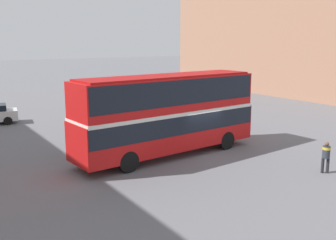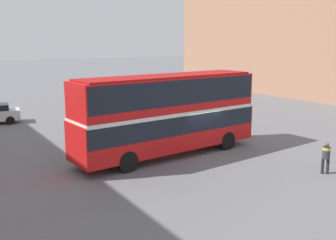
# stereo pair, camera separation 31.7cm
# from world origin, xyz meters

# --- Properties ---
(ground_plane) EXTENTS (240.00, 240.00, 0.00)m
(ground_plane) POSITION_xyz_m (0.00, 0.00, 0.00)
(ground_plane) COLOR slate
(building_row_right) EXTENTS (10.80, 39.73, 13.46)m
(building_row_right) POSITION_xyz_m (26.95, 13.39, 6.74)
(building_row_right) COLOR #9E7056
(building_row_right) RESTS_ON ground_plane
(double_decker_bus) EXTENTS (11.35, 3.43, 4.59)m
(double_decker_bus) POSITION_xyz_m (-1.79, 0.48, 2.64)
(double_decker_bus) COLOR red
(double_decker_bus) RESTS_ON ground_plane
(pedestrian_foreground) EXTENTS (0.55, 0.55, 1.59)m
(pedestrian_foreground) POSITION_xyz_m (3.08, -6.32, 0.97)
(pedestrian_foreground) COLOR #232328
(pedestrian_foreground) RESTS_ON ground_plane
(parked_car_kerb_far) EXTENTS (4.74, 2.28, 1.65)m
(parked_car_kerb_far) POSITION_xyz_m (2.50, 12.01, 0.82)
(parked_car_kerb_far) COLOR navy
(parked_car_kerb_far) RESTS_ON ground_plane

